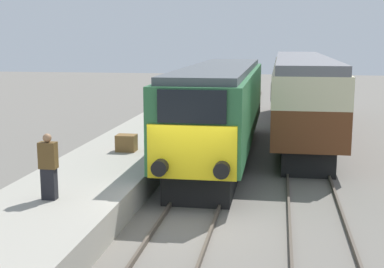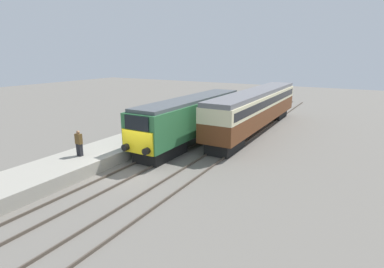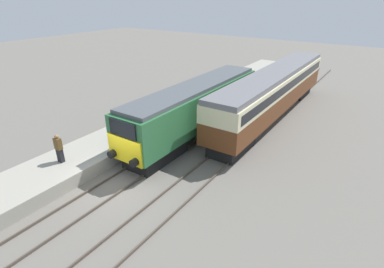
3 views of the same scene
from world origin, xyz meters
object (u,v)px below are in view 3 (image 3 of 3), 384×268
(passenger_carriage, at_px, (274,89))
(person_on_platform, at_px, (59,148))
(luggage_crate, at_px, (138,123))
(locomotive, at_px, (196,107))

(passenger_carriage, bearing_deg, person_on_platform, -113.84)
(luggage_crate, bearing_deg, person_on_platform, -92.63)
(person_on_platform, xyz_separation_m, luggage_crate, (0.28, 5.98, -0.54))
(locomotive, xyz_separation_m, passenger_carriage, (3.40, 6.45, 0.28))
(passenger_carriage, relative_size, luggage_crate, 27.07)
(locomotive, distance_m, passenger_carriage, 7.30)
(luggage_crate, bearing_deg, passenger_carriage, 55.15)
(person_on_platform, height_order, luggage_crate, person_on_platform)
(locomotive, relative_size, passenger_carriage, 0.77)
(locomotive, distance_m, person_on_platform, 9.47)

